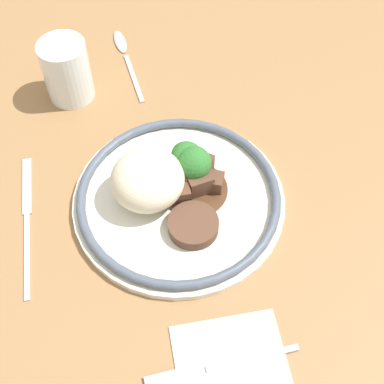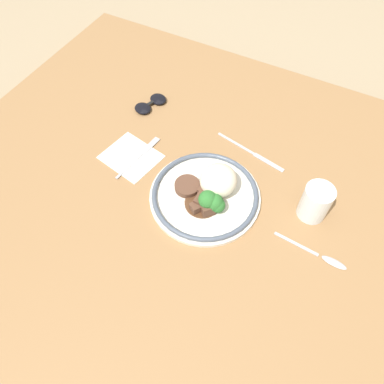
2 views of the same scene
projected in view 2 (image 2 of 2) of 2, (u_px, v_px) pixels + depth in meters
name	position (u px, v px, depth m)	size (l,w,h in m)	color
ground_plane	(215.00, 218.00, 0.94)	(8.00, 8.00, 0.00)	#998466
dining_table	(215.00, 213.00, 0.92)	(1.49, 1.17, 0.04)	olive
napkin	(131.00, 157.00, 1.00)	(0.16, 0.14, 0.00)	silver
plate	(208.00, 193.00, 0.90)	(0.27, 0.27, 0.08)	silver
juice_glass	(315.00, 203.00, 0.86)	(0.07, 0.07, 0.09)	#F4AD19
fork	(142.00, 153.00, 1.00)	(0.03, 0.17, 0.00)	#ADADB2
knife	(252.00, 153.00, 1.00)	(0.21, 0.05, 0.00)	#ADADB2
spoon	(324.00, 258.00, 0.83)	(0.17, 0.03, 0.01)	#ADADB2
sunglasses	(151.00, 104.00, 1.10)	(0.08, 0.11, 0.02)	black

